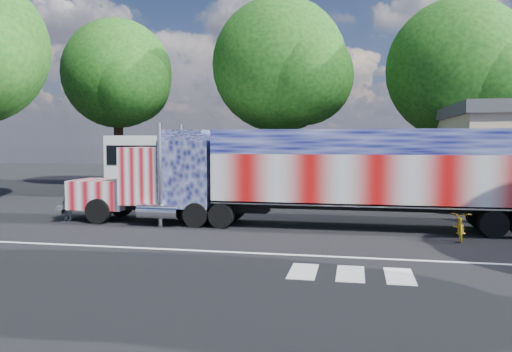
% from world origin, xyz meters
% --- Properties ---
extents(ground, '(100.00, 100.00, 0.00)m').
position_xyz_m(ground, '(0.00, 0.00, 0.00)').
color(ground, black).
extents(lane_markings, '(30.00, 2.67, 0.01)m').
position_xyz_m(lane_markings, '(1.71, -3.77, 0.01)').
color(lane_markings, silver).
rests_on(lane_markings, ground).
extents(semi_truck, '(19.15, 3.02, 4.08)m').
position_xyz_m(semi_truck, '(2.49, 2.09, 2.10)').
color(semi_truck, black).
rests_on(semi_truck, ground).
extents(coach_bus, '(12.70, 2.96, 3.69)m').
position_xyz_m(coach_bus, '(-4.35, 11.33, 1.91)').
color(coach_bus, white).
rests_on(coach_bus, ground).
extents(woman, '(0.64, 0.51, 1.53)m').
position_xyz_m(woman, '(-7.83, 1.50, 0.77)').
color(woman, slate).
rests_on(woman, ground).
extents(bicycle, '(0.88, 1.90, 0.96)m').
position_xyz_m(bicycle, '(7.64, 0.49, 0.48)').
color(bicycle, gold).
rests_on(bicycle, ground).
extents(tree_nw_a, '(8.58, 8.17, 12.52)m').
position_xyz_m(tree_nw_a, '(-13.48, 17.75, 8.38)').
color(tree_nw_a, black).
rests_on(tree_nw_a, ground).
extents(tree_n_mid, '(9.93, 9.46, 13.45)m').
position_xyz_m(tree_n_mid, '(-1.10, 17.75, 8.67)').
color(tree_n_mid, black).
rests_on(tree_n_mid, ground).
extents(tree_ne_a, '(9.43, 8.98, 12.44)m').
position_xyz_m(tree_ne_a, '(10.59, 16.71, 7.90)').
color(tree_ne_a, black).
rests_on(tree_ne_a, ground).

